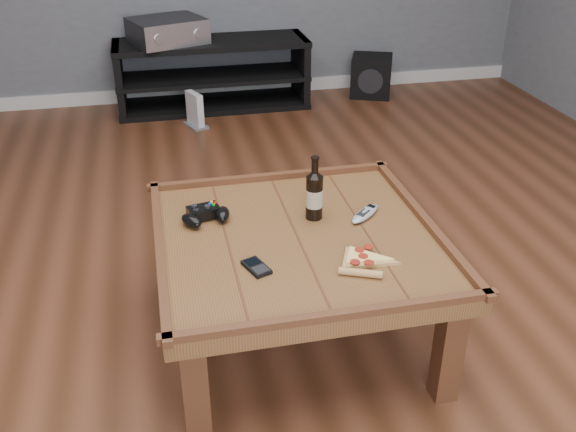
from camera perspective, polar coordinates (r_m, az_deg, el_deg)
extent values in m
plane|color=#432313|center=(2.55, 0.77, -10.54)|extent=(6.00, 6.00, 0.00)
cube|color=silver|center=(5.17, -6.90, 11.01)|extent=(5.00, 0.02, 0.10)
cube|color=#5D311A|center=(2.31, 0.84, -2.46)|extent=(1.00, 1.00, 0.06)
cube|color=#402111|center=(2.07, -8.23, -15.08)|extent=(0.08, 0.08, 0.39)
cube|color=#402111|center=(2.25, 14.06, -11.57)|extent=(0.08, 0.08, 0.39)
cube|color=#402111|center=(2.74, -9.83, -2.97)|extent=(0.08, 0.08, 0.39)
cube|color=#402111|center=(2.88, 7.07, -1.08)|extent=(0.08, 0.08, 0.39)
cube|color=#402111|center=(2.71, -1.50, 3.54)|extent=(1.03, 0.03, 0.03)
cube|color=#402111|center=(1.90, 4.23, -8.81)|extent=(1.03, 0.03, 0.03)
cube|color=#402111|center=(2.43, 12.05, -0.27)|extent=(0.03, 1.03, 0.03)
cube|color=#402111|center=(2.24, -11.33, -2.88)|extent=(0.03, 1.03, 0.03)
cube|color=black|center=(4.83, -6.88, 15.02)|extent=(1.40, 0.45, 0.04)
cube|color=black|center=(4.89, -6.70, 12.18)|extent=(1.40, 0.45, 0.03)
cube|color=black|center=(4.96, -6.57, 9.86)|extent=(1.40, 0.45, 0.04)
cube|color=black|center=(4.87, -14.73, 11.61)|extent=(0.05, 0.44, 0.50)
cube|color=black|center=(4.99, 1.13, 12.95)|extent=(0.05, 0.44, 0.50)
cylinder|color=black|center=(2.38, 2.35, 1.65)|extent=(0.06, 0.06, 0.17)
cone|color=black|center=(2.33, 2.40, 3.82)|extent=(0.06, 0.06, 0.03)
cylinder|color=black|center=(2.32, 2.41, 4.49)|extent=(0.03, 0.03, 0.06)
cylinder|color=black|center=(2.31, 2.43, 5.19)|extent=(0.03, 0.03, 0.01)
cylinder|color=#BDAF88|center=(2.38, 2.35, 1.65)|extent=(0.06, 0.06, 0.07)
cube|color=black|center=(2.42, -7.52, 0.38)|extent=(0.13, 0.10, 0.04)
ellipsoid|color=black|center=(2.37, -8.58, -0.42)|extent=(0.10, 0.11, 0.05)
ellipsoid|color=black|center=(2.40, -5.82, 0.17)|extent=(0.07, 0.10, 0.05)
cylinder|color=black|center=(2.41, -8.35, 0.85)|extent=(0.02, 0.02, 0.01)
cylinder|color=black|center=(2.40, -7.17, 0.82)|extent=(0.02, 0.02, 0.01)
cylinder|color=yellow|center=(2.43, -6.81, 1.23)|extent=(0.01, 0.01, 0.01)
cylinder|color=red|center=(2.43, -6.48, 1.17)|extent=(0.01, 0.01, 0.01)
cylinder|color=#0C33CC|center=(2.42, -6.97, 1.07)|extent=(0.01, 0.01, 0.01)
cylinder|color=#0C9919|center=(2.41, -6.64, 1.01)|extent=(0.01, 0.01, 0.01)
cylinder|color=#B4814E|center=(2.09, 6.46, -5.03)|extent=(0.14, 0.08, 0.03)
cylinder|color=maroon|center=(2.13, 5.98, -4.08)|extent=(0.03, 0.03, 0.00)
cylinder|color=maroon|center=(2.13, 7.23, -4.12)|extent=(0.03, 0.03, 0.00)
cylinder|color=maroon|center=(2.16, 6.70, -3.55)|extent=(0.03, 0.03, 0.00)
cylinder|color=maroon|center=(2.19, 6.38, -3.00)|extent=(0.03, 0.03, 0.00)
cylinder|color=maroon|center=(2.21, 7.17, -2.72)|extent=(0.03, 0.03, 0.00)
cube|color=black|center=(2.11, -2.83, -4.56)|extent=(0.09, 0.12, 0.01)
cube|color=black|center=(2.13, -3.20, -4.07)|extent=(0.06, 0.06, 0.00)
cube|color=black|center=(2.09, -2.46, -4.74)|extent=(0.06, 0.06, 0.00)
ellipsoid|color=#9A9EA7|center=(2.43, 6.86, 0.21)|extent=(0.17, 0.16, 0.03)
cube|color=black|center=(2.46, 7.42, 0.88)|extent=(0.03, 0.03, 0.00)
cube|color=black|center=(2.41, 6.71, 0.30)|extent=(0.06, 0.06, 0.00)
cube|color=black|center=(4.78, -10.69, 15.90)|extent=(0.59, 0.54, 0.17)
cube|color=silver|center=(4.61, -9.70, 15.50)|extent=(0.46, 0.18, 0.17)
cylinder|color=silver|center=(4.54, -11.39, 15.17)|extent=(0.06, 0.04, 0.06)
cylinder|color=silver|center=(4.66, -7.95, 15.77)|extent=(0.06, 0.04, 0.06)
cube|color=black|center=(5.20, 7.42, 12.26)|extent=(0.40, 0.40, 0.31)
cylinder|color=black|center=(5.05, 7.33, 11.78)|extent=(0.18, 0.08, 0.19)
cube|color=slate|center=(4.58, -8.18, 7.99)|extent=(0.17, 0.22, 0.02)
cube|color=silver|center=(4.54, -8.29, 9.42)|extent=(0.11, 0.18, 0.23)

